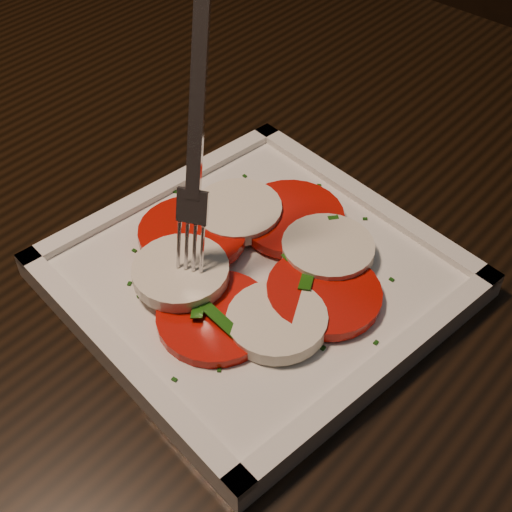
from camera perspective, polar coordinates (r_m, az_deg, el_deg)
The scene contains 4 objects.
table at distance 0.66m, azimuth 2.41°, elevation -2.49°, with size 1.29×0.94×0.75m.
plate at distance 0.52m, azimuth 0.00°, elevation -1.76°, with size 0.25×0.25×0.01m, color white.
caprese_salad at distance 0.51m, azimuth 0.00°, elevation -0.51°, with size 0.21×0.22×0.02m.
fork at distance 0.46m, azimuth -4.49°, elevation 10.23°, with size 0.03×0.06×0.18m, color white, non-canonical shape.
Camera 1 is at (-0.07, -0.61, 1.13)m, focal length 50.00 mm.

